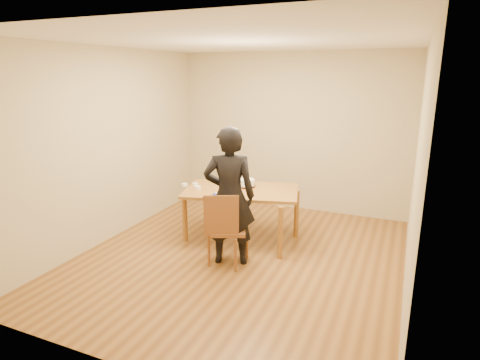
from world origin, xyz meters
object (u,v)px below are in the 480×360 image
at_px(dining_chair, 228,230).
at_px(cake, 246,183).
at_px(person, 229,196).
at_px(cake_plate, 246,186).
at_px(dining_table, 241,191).

xyz_separation_m(dining_chair, cake, (-0.14, 0.94, 0.36)).
height_order(dining_chair, person, person).
relative_size(cake, person, 0.14).
relative_size(cake_plate, person, 0.15).
distance_m(dining_table, cake, 0.18).
bearing_deg(person, cake, -101.46).
xyz_separation_m(dining_table, person, (0.15, -0.73, 0.14)).
xyz_separation_m(cake, person, (0.14, -0.89, 0.06)).
height_order(cake_plate, person, person).
bearing_deg(cake_plate, person, -80.89).
bearing_deg(person, dining_table, -98.96).
bearing_deg(cake, dining_table, -92.24).
bearing_deg(cake_plate, cake, 0.00).
bearing_deg(dining_chair, dining_table, 77.40).
distance_m(dining_chair, person, 0.42).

